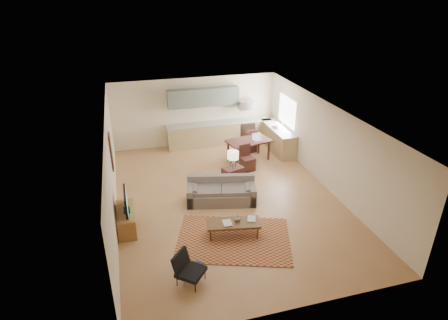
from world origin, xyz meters
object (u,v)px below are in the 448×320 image
object	(u,v)px
dining_table	(249,150)
armchair	(191,269)
coffee_table	(233,229)
sofa	(221,191)
console_table	(233,178)
tv_credenza	(126,219)

from	to	relation	value
dining_table	armchair	bearing A→B (deg)	-133.25
coffee_table	armchair	distance (m)	1.95
sofa	dining_table	bearing A→B (deg)	69.00
armchair	console_table	bearing A→B (deg)	11.55
coffee_table	dining_table	size ratio (longest dim) A/B	0.89
dining_table	tv_credenza	bearing A→B (deg)	-158.09
coffee_table	tv_credenza	distance (m)	2.86
armchair	sofa	bearing A→B (deg)	14.09
sofa	dining_table	size ratio (longest dim) A/B	1.36
sofa	tv_credenza	world-z (taller)	sofa
sofa	tv_credenza	bearing A→B (deg)	-154.29
armchair	dining_table	xyz separation A→B (m)	(3.24, 5.61, 0.03)
coffee_table	dining_table	bearing A→B (deg)	76.41
sofa	armchair	xyz separation A→B (m)	(-1.52, -3.05, -0.01)
tv_credenza	dining_table	world-z (taller)	dining_table
armchair	coffee_table	bearing A→B (deg)	-4.80
tv_credenza	console_table	distance (m)	3.62
coffee_table	tv_credenza	size ratio (longest dim) A/B	1.14
coffee_table	armchair	size ratio (longest dim) A/B	1.92
armchair	tv_credenza	xyz separation A→B (m)	(-1.27, 2.43, -0.08)
console_table	dining_table	world-z (taller)	dining_table
dining_table	sofa	bearing A→B (deg)	-137.29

